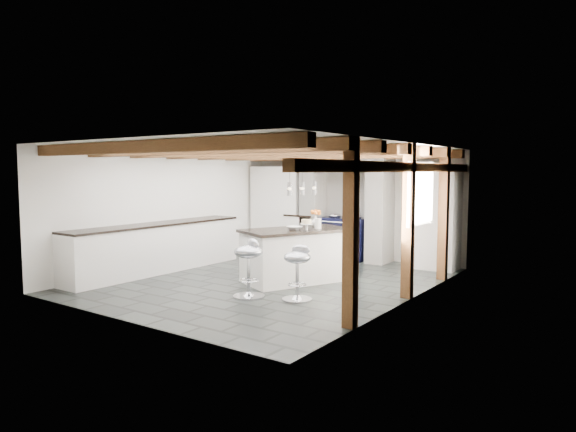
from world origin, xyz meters
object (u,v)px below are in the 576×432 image
Objects in this scene: kitchen_island at (297,255)px; bar_stool_near at (297,266)px; bar_stool_far at (249,261)px; range_cooker at (345,238)px.

kitchen_island reaches higher than bar_stool_near.
bar_stool_far is (0.06, -1.35, 0.09)m from kitchen_island.
kitchen_island is 1.36m from bar_stool_far.
range_cooker is 1.13× the size of bar_stool_far.
kitchen_island is at bearing -80.44° from range_cooker.
bar_stool_far is (0.48, -3.82, 0.09)m from range_cooker.
range_cooker is 0.48× the size of kitchen_island.
bar_stool_near is (1.17, -3.56, 0.04)m from range_cooker.
bar_stool_near is at bearing 43.93° from bar_stool_far.
range_cooker is 3.85m from bar_stool_far.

